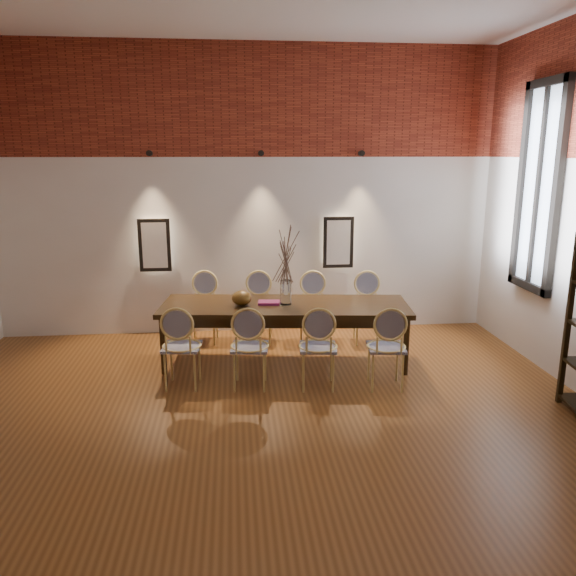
{
  "coord_description": "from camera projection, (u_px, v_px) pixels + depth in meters",
  "views": [
    {
      "loc": [
        -0.21,
        -4.46,
        2.56
      ],
      "look_at": [
        0.41,
        1.75,
        1.05
      ],
      "focal_mm": 35.0,
      "sensor_mm": 36.0,
      "label": 1
    }
  ],
  "objects": [
    {
      "name": "floor",
      "position": [
        262.0,
        452.0,
        4.94
      ],
      "size": [
        7.0,
        7.0,
        0.02
      ],
      "primitive_type": "cube",
      "color": "brown",
      "rests_on": "ground"
    },
    {
      "name": "wall_back",
      "position": [
        247.0,
        193.0,
        7.9
      ],
      "size": [
        7.0,
        0.1,
        4.0
      ],
      "primitive_type": "cube",
      "color": "silver",
      "rests_on": "ground"
    },
    {
      "name": "wall_front",
      "position": [
        350.0,
        465.0,
        1.04
      ],
      "size": [
        7.0,
        0.1,
        4.0
      ],
      "primitive_type": "cube",
      "color": "silver",
      "rests_on": "ground"
    },
    {
      "name": "brick_band_back",
      "position": [
        245.0,
        100.0,
        7.54
      ],
      "size": [
        7.0,
        0.02,
        1.5
      ],
      "primitive_type": "cube",
      "color": "maroon",
      "rests_on": "ground"
    },
    {
      "name": "niche_left",
      "position": [
        155.0,
        245.0,
        7.85
      ],
      "size": [
        0.36,
        0.06,
        0.66
      ],
      "primitive_type": "cube",
      "color": "#FFEAC6",
      "rests_on": "wall_back"
    },
    {
      "name": "niche_right",
      "position": [
        338.0,
        242.0,
        8.1
      ],
      "size": [
        0.36,
        0.06,
        0.66
      ],
      "primitive_type": "cube",
      "color": "#FFEAC6",
      "rests_on": "wall_back"
    },
    {
      "name": "spot_fixture_left",
      "position": [
        149.0,
        153.0,
        7.52
      ],
      "size": [
        0.08,
        0.1,
        0.08
      ],
      "primitive_type": "cylinder",
      "rotation": [
        1.57,
        0.0,
        0.0
      ],
      "color": "black",
      "rests_on": "wall_back"
    },
    {
      "name": "spot_fixture_mid",
      "position": [
        261.0,
        153.0,
        7.67
      ],
      "size": [
        0.08,
        0.1,
        0.08
      ],
      "primitive_type": "cylinder",
      "rotation": [
        1.57,
        0.0,
        0.0
      ],
      "color": "black",
      "rests_on": "wall_back"
    },
    {
      "name": "spot_fixture_right",
      "position": [
        361.0,
        153.0,
        7.8
      ],
      "size": [
        0.08,
        0.1,
        0.08
      ],
      "primitive_type": "cylinder",
      "rotation": [
        1.57,
        0.0,
        0.0
      ],
      "color": "black",
      "rests_on": "wall_back"
    },
    {
      "name": "window_glass",
      "position": [
        540.0,
        188.0,
        6.7
      ],
      "size": [
        0.02,
        0.78,
        2.38
      ],
      "primitive_type": "cube",
      "color": "silver",
      "rests_on": "wall_right"
    },
    {
      "name": "window_frame",
      "position": [
        538.0,
        188.0,
        6.7
      ],
      "size": [
        0.08,
        0.9,
        2.5
      ],
      "primitive_type": "cube",
      "color": "black",
      "rests_on": "wall_right"
    },
    {
      "name": "window_mullion",
      "position": [
        538.0,
        188.0,
        6.7
      ],
      "size": [
        0.06,
        0.06,
        2.4
      ],
      "primitive_type": "cube",
      "color": "black",
      "rests_on": "wall_right"
    },
    {
      "name": "dining_table",
      "position": [
        285.0,
        333.0,
        6.97
      ],
      "size": [
        3.1,
        1.29,
        0.75
      ],
      "primitive_type": "cube",
      "rotation": [
        0.0,
        0.0,
        -0.11
      ],
      "color": "black",
      "rests_on": "floor"
    },
    {
      "name": "chair_near_a",
      "position": [
        182.0,
        346.0,
        6.21
      ],
      "size": [
        0.48,
        0.48,
        0.94
      ],
      "primitive_type": null,
      "rotation": [
        0.0,
        0.0,
        -0.11
      ],
      "color": "#E0C874",
      "rests_on": "floor"
    },
    {
      "name": "chair_near_b",
      "position": [
        250.0,
        347.0,
        6.21
      ],
      "size": [
        0.48,
        0.48,
        0.94
      ],
      "primitive_type": null,
      "rotation": [
        0.0,
        0.0,
        -0.11
      ],
      "color": "#E0C874",
      "rests_on": "floor"
    },
    {
      "name": "chair_near_c",
      "position": [
        318.0,
        347.0,
        6.2
      ],
      "size": [
        0.48,
        0.48,
        0.94
      ],
      "primitive_type": null,
      "rotation": [
        0.0,
        0.0,
        -0.11
      ],
      "color": "#E0C874",
      "rests_on": "floor"
    },
    {
      "name": "chair_near_d",
      "position": [
        386.0,
        347.0,
        6.19
      ],
      "size": [
        0.48,
        0.48,
        0.94
      ],
      "primitive_type": null,
      "rotation": [
        0.0,
        0.0,
        -0.11
      ],
      "color": "#E0C874",
      "rests_on": "floor"
    },
    {
      "name": "chair_far_a",
      "position": [
        203.0,
        309.0,
        7.7
      ],
      "size": [
        0.48,
        0.48,
        0.94
      ],
      "primitive_type": null,
      "rotation": [
        0.0,
        0.0,
        3.03
      ],
      "color": "#E0C874",
      "rests_on": "floor"
    },
    {
      "name": "chair_far_b",
      "position": [
        258.0,
        309.0,
        7.69
      ],
      "size": [
        0.48,
        0.48,
        0.94
      ],
      "primitive_type": null,
      "rotation": [
        0.0,
        0.0,
        3.03
      ],
      "color": "#E0C874",
      "rests_on": "floor"
    },
    {
      "name": "chair_far_c",
      "position": [
        313.0,
        309.0,
        7.69
      ],
      "size": [
        0.48,
        0.48,
        0.94
      ],
      "primitive_type": null,
      "rotation": [
        0.0,
        0.0,
        3.03
      ],
      "color": "#E0C874",
      "rests_on": "floor"
    },
    {
      "name": "chair_far_d",
      "position": [
        368.0,
        309.0,
        7.68
      ],
      "size": [
        0.48,
        0.48,
        0.94
      ],
      "primitive_type": null,
      "rotation": [
        0.0,
        0.0,
        3.03
      ],
      "color": "#E0C874",
      "rests_on": "floor"
    },
    {
      "name": "vase",
      "position": [
        286.0,
        292.0,
        6.84
      ],
      "size": [
        0.14,
        0.14,
        0.3
      ],
      "primitive_type": "cylinder",
      "color": "silver",
      "rests_on": "dining_table"
    },
    {
      "name": "dried_branches",
      "position": [
        286.0,
        256.0,
        6.74
      ],
      "size": [
        0.5,
        0.5,
        0.7
      ],
      "primitive_type": null,
      "color": "#493529",
      "rests_on": "vase"
    },
    {
      "name": "bowl",
      "position": [
        242.0,
        298.0,
        6.81
      ],
      "size": [
        0.24,
        0.24,
        0.18
      ],
      "primitive_type": "ellipsoid",
      "color": "brown",
      "rests_on": "dining_table"
    },
    {
      "name": "book",
      "position": [
        269.0,
        303.0,
        6.89
      ],
      "size": [
        0.28,
        0.21,
        0.03
      ],
      "primitive_type": "cube",
      "rotation": [
        0.0,
        0.0,
        -0.11
      ],
      "color": "#871F5B",
      "rests_on": "dining_table"
    }
  ]
}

